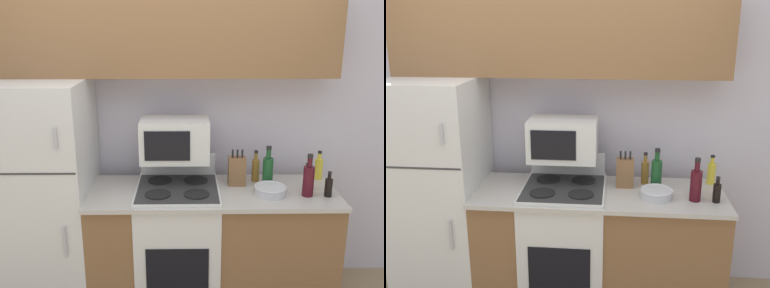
% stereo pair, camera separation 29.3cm
% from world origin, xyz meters
% --- Properties ---
extents(wall_back, '(8.00, 0.05, 2.55)m').
position_xyz_m(wall_back, '(0.00, 0.74, 1.27)').
color(wall_back, silver).
rests_on(wall_back, ground_plane).
extents(lower_cabinets, '(1.76, 0.64, 0.91)m').
position_xyz_m(lower_cabinets, '(0.31, 0.30, 0.46)').
color(lower_cabinets, brown).
rests_on(lower_cabinets, ground_plane).
extents(refrigerator, '(0.63, 0.73, 1.69)m').
position_xyz_m(refrigerator, '(-0.88, 0.35, 0.85)').
color(refrigerator, silver).
rests_on(refrigerator, ground_plane).
extents(upper_cabinets, '(2.39, 0.31, 0.60)m').
position_xyz_m(upper_cabinets, '(0.00, 0.55, 2.00)').
color(upper_cabinets, brown).
rests_on(upper_cabinets, refrigerator).
extents(stove, '(0.59, 0.62, 1.10)m').
position_xyz_m(stove, '(0.06, 0.29, 0.48)').
color(stove, silver).
rests_on(stove, ground_plane).
extents(microwave, '(0.49, 0.33, 0.30)m').
position_xyz_m(microwave, '(0.04, 0.42, 1.25)').
color(microwave, silver).
rests_on(microwave, stove).
extents(knife_block, '(0.12, 0.09, 0.27)m').
position_xyz_m(knife_block, '(0.49, 0.39, 1.02)').
color(knife_block, brown).
rests_on(knife_block, lower_cabinets).
extents(bowl, '(0.22, 0.22, 0.06)m').
position_xyz_m(bowl, '(0.71, 0.20, 0.95)').
color(bowl, silver).
rests_on(bowl, lower_cabinets).
extents(bottle_vinegar, '(0.06, 0.06, 0.24)m').
position_xyz_m(bottle_vinegar, '(0.64, 0.47, 1.01)').
color(bottle_vinegar, olive).
rests_on(bottle_vinegar, lower_cabinets).
extents(bottle_cooking_spray, '(0.06, 0.06, 0.22)m').
position_xyz_m(bottle_cooking_spray, '(1.13, 0.51, 1.00)').
color(bottle_cooking_spray, gold).
rests_on(bottle_cooking_spray, lower_cabinets).
extents(bottle_hot_sauce, '(0.05, 0.05, 0.20)m').
position_xyz_m(bottle_hot_sauce, '(0.98, 0.28, 0.99)').
color(bottle_hot_sauce, red).
rests_on(bottle_hot_sauce, lower_cabinets).
extents(bottle_soy_sauce, '(0.05, 0.05, 0.18)m').
position_xyz_m(bottle_soy_sauce, '(1.10, 0.17, 0.99)').
color(bottle_soy_sauce, black).
rests_on(bottle_soy_sauce, lower_cabinets).
extents(bottle_wine_green, '(0.08, 0.08, 0.30)m').
position_xyz_m(bottle_wine_green, '(0.72, 0.37, 1.03)').
color(bottle_wine_green, '#194C23').
rests_on(bottle_wine_green, lower_cabinets).
extents(bottle_wine_red, '(0.08, 0.08, 0.30)m').
position_xyz_m(bottle_wine_red, '(0.96, 0.18, 1.03)').
color(bottle_wine_red, '#470F19').
rests_on(bottle_wine_red, lower_cabinets).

